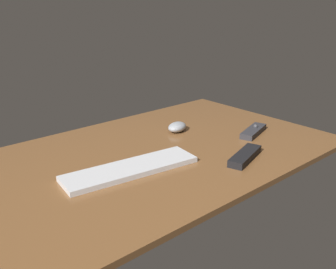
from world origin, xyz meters
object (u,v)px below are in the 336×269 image
Objects in this scene: computer_mouse at (177,127)px; media_remote at (253,131)px; keyboard at (131,169)px; tv_remote at (245,156)px.

computer_mouse is 0.52× the size of media_remote.
computer_mouse is at bearing 34.22° from keyboard.
computer_mouse is 0.50× the size of tv_remote.
media_remote reaches higher than keyboard.
keyboard is 40.55cm from tv_remote.
tv_remote reaches higher than keyboard.
tv_remote is (-23.67, -14.18, 0.06)cm from media_remote.
computer_mouse reaches higher than tv_remote.
media_remote is 0.96× the size of tv_remote.
keyboard is at bearing 158.53° from media_remote.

